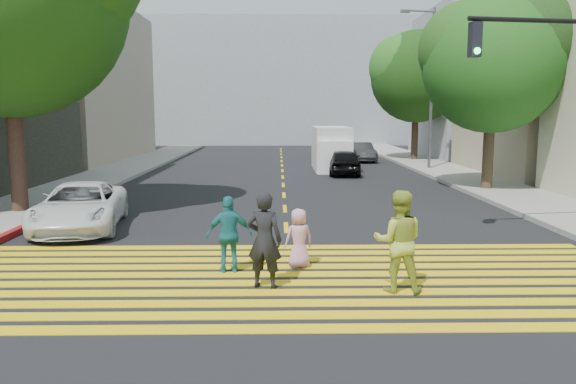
{
  "coord_description": "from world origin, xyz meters",
  "views": [
    {
      "loc": [
        -0.2,
        -8.91,
        3.09
      ],
      "look_at": [
        0.0,
        3.0,
        1.4
      ],
      "focal_mm": 35.0,
      "sensor_mm": 36.0,
      "label": 1
    }
  ],
  "objects_px": {
    "tree_right_near": "(495,56)",
    "pedestrian_extra": "(229,235)",
    "pedestrian_child": "(299,238)",
    "white_van": "(331,150)",
    "dark_car_parked": "(361,152)",
    "silver_car": "(335,150)",
    "traffic_signal": "(571,91)",
    "dark_car_near": "(343,162)",
    "pedestrian_woman": "(398,241)",
    "white_sedan": "(80,207)",
    "pedestrian_man": "(265,240)",
    "tree_right_far": "(418,72)"
  },
  "relations": [
    {
      "from": "tree_right_near",
      "to": "pedestrian_extra",
      "type": "xyz_separation_m",
      "value": [
        -9.22,
        -11.1,
        -4.49
      ]
    },
    {
      "from": "pedestrian_child",
      "to": "white_van",
      "type": "distance_m",
      "value": 19.47
    },
    {
      "from": "white_van",
      "to": "pedestrian_child",
      "type": "bearing_deg",
      "value": -97.22
    },
    {
      "from": "dark_car_parked",
      "to": "silver_car",
      "type": "bearing_deg",
      "value": 117.94
    },
    {
      "from": "pedestrian_child",
      "to": "pedestrian_extra",
      "type": "relative_size",
      "value": 0.8
    },
    {
      "from": "silver_car",
      "to": "pedestrian_extra",
      "type": "bearing_deg",
      "value": 89.17
    },
    {
      "from": "silver_car",
      "to": "white_van",
      "type": "distance_m",
      "value": 7.6
    },
    {
      "from": "tree_right_near",
      "to": "dark_car_parked",
      "type": "relative_size",
      "value": 2.12
    },
    {
      "from": "silver_car",
      "to": "traffic_signal",
      "type": "distance_m",
      "value": 24.75
    },
    {
      "from": "dark_car_near",
      "to": "silver_car",
      "type": "xyz_separation_m",
      "value": [
        0.57,
        9.86,
        -0.04
      ]
    },
    {
      "from": "pedestrian_woman",
      "to": "dark_car_near",
      "type": "height_order",
      "value": "pedestrian_woman"
    },
    {
      "from": "dark_car_parked",
      "to": "pedestrian_woman",
      "type": "bearing_deg",
      "value": -101.48
    },
    {
      "from": "white_sedan",
      "to": "traffic_signal",
      "type": "bearing_deg",
      "value": -15.13
    },
    {
      "from": "silver_car",
      "to": "dark_car_parked",
      "type": "bearing_deg",
      "value": 131.58
    },
    {
      "from": "white_van",
      "to": "tree_right_near",
      "type": "bearing_deg",
      "value": -57.63
    },
    {
      "from": "pedestrian_man",
      "to": "white_van",
      "type": "bearing_deg",
      "value": -83.52
    },
    {
      "from": "pedestrian_child",
      "to": "dark_car_near",
      "type": "relative_size",
      "value": 0.32
    },
    {
      "from": "tree_right_near",
      "to": "pedestrian_woman",
      "type": "distance_m",
      "value": 14.45
    },
    {
      "from": "tree_right_near",
      "to": "tree_right_far",
      "type": "height_order",
      "value": "tree_right_far"
    },
    {
      "from": "pedestrian_extra",
      "to": "traffic_signal",
      "type": "relative_size",
      "value": 0.27
    },
    {
      "from": "pedestrian_man",
      "to": "dark_car_parked",
      "type": "distance_m",
      "value": 26.41
    },
    {
      "from": "white_van",
      "to": "pedestrian_man",
      "type": "bearing_deg",
      "value": -98.56
    },
    {
      "from": "dark_car_parked",
      "to": "traffic_signal",
      "type": "distance_m",
      "value": 22.37
    },
    {
      "from": "tree_right_near",
      "to": "white_sedan",
      "type": "bearing_deg",
      "value": -152.81
    },
    {
      "from": "pedestrian_child",
      "to": "pedestrian_extra",
      "type": "xyz_separation_m",
      "value": [
        -1.36,
        -0.32,
        0.15
      ]
    },
    {
      "from": "dark_car_parked",
      "to": "white_van",
      "type": "distance_m",
      "value": 5.8
    },
    {
      "from": "pedestrian_extra",
      "to": "dark_car_parked",
      "type": "distance_m",
      "value": 25.65
    },
    {
      "from": "white_van",
      "to": "traffic_signal",
      "type": "relative_size",
      "value": 0.88
    },
    {
      "from": "silver_car",
      "to": "pedestrian_man",
      "type": "bearing_deg",
      "value": 90.9
    },
    {
      "from": "pedestrian_child",
      "to": "white_sedan",
      "type": "distance_m",
      "value": 6.84
    },
    {
      "from": "pedestrian_man",
      "to": "dark_car_near",
      "type": "distance_m",
      "value": 18.57
    },
    {
      "from": "pedestrian_woman",
      "to": "white_sedan",
      "type": "relative_size",
      "value": 0.4
    },
    {
      "from": "white_sedan",
      "to": "dark_car_parked",
      "type": "bearing_deg",
      "value": 54.29
    },
    {
      "from": "tree_right_near",
      "to": "tree_right_far",
      "type": "relative_size",
      "value": 0.93
    },
    {
      "from": "pedestrian_extra",
      "to": "dark_car_near",
      "type": "height_order",
      "value": "pedestrian_extra"
    },
    {
      "from": "white_sedan",
      "to": "dark_car_parked",
      "type": "relative_size",
      "value": 1.21
    },
    {
      "from": "pedestrian_man",
      "to": "pedestrian_extra",
      "type": "height_order",
      "value": "pedestrian_man"
    },
    {
      "from": "pedestrian_woman",
      "to": "pedestrian_extra",
      "type": "bearing_deg",
      "value": -13.92
    },
    {
      "from": "pedestrian_extra",
      "to": "white_sedan",
      "type": "xyz_separation_m",
      "value": [
        -4.32,
        4.15,
        -0.14
      ]
    },
    {
      "from": "pedestrian_man",
      "to": "white_sedan",
      "type": "distance_m",
      "value": 7.15
    },
    {
      "from": "pedestrian_woman",
      "to": "silver_car",
      "type": "distance_m",
      "value": 28.42
    },
    {
      "from": "silver_car",
      "to": "dark_car_parked",
      "type": "xyz_separation_m",
      "value": [
        1.44,
        -2.27,
        -0.01
      ]
    },
    {
      "from": "tree_right_far",
      "to": "traffic_signal",
      "type": "relative_size",
      "value": 1.5
    },
    {
      "from": "tree_right_near",
      "to": "dark_car_parked",
      "type": "xyz_separation_m",
      "value": [
        -3.0,
        13.79,
        -4.64
      ]
    },
    {
      "from": "white_sedan",
      "to": "traffic_signal",
      "type": "height_order",
      "value": "traffic_signal"
    },
    {
      "from": "tree_right_near",
      "to": "tree_right_far",
      "type": "bearing_deg",
      "value": 87.94
    },
    {
      "from": "tree_right_far",
      "to": "pedestrian_extra",
      "type": "bearing_deg",
      "value": -111.15
    },
    {
      "from": "pedestrian_child",
      "to": "pedestrian_extra",
      "type": "distance_m",
      "value": 1.4
    },
    {
      "from": "traffic_signal",
      "to": "pedestrian_extra",
      "type": "bearing_deg",
      "value": -168.88
    },
    {
      "from": "white_sedan",
      "to": "dark_car_parked",
      "type": "xyz_separation_m",
      "value": [
        10.53,
        20.74,
        -0.01
      ]
    }
  ]
}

